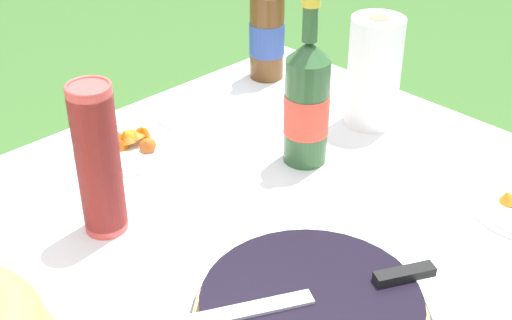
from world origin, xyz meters
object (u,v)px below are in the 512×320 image
serving_knife (332,291)px  cup_stack (98,161)px  cider_bottle_green (307,103)px  snack_plate_left (128,143)px  paper_towel_roll (374,72)px  berry_tart (311,314)px  cider_bottle_amber (267,30)px

serving_knife → cup_stack: bearing=-49.6°
cup_stack → cider_bottle_green: size_ratio=0.82×
serving_knife → snack_plate_left: 0.61m
snack_plate_left → paper_towel_roll: bearing=-31.4°
berry_tart → cider_bottle_green: (0.33, 0.31, 0.09)m
berry_tart → serving_knife: bearing=-27.3°
serving_knife → cider_bottle_amber: bearing=-101.6°
serving_knife → cup_stack: cup_stack is taller
cup_stack → cider_bottle_green: 0.41m
berry_tart → cup_stack: bearing=100.0°
cider_bottle_amber → paper_towel_roll: bearing=-90.8°
cider_bottle_green → serving_knife: bearing=-133.2°
snack_plate_left → paper_towel_roll: (0.44, -0.27, 0.10)m
berry_tart → cider_bottle_green: cider_bottle_green is taller
serving_knife → cider_bottle_amber: 0.84m
cider_bottle_amber → snack_plate_left: (-0.44, -0.05, -0.11)m
cider_bottle_green → snack_plate_left: 0.37m
serving_knife → cup_stack: size_ratio=1.29×
serving_knife → snack_plate_left: size_ratio=1.61×
berry_tart → paper_towel_roll: size_ratio=1.46×
berry_tart → serving_knife: 0.05m
cider_bottle_amber → paper_towel_roll: 0.32m
paper_towel_roll → cider_bottle_amber: bearing=89.2°
berry_tart → paper_towel_roll: (0.55, 0.32, 0.09)m
serving_knife → paper_towel_roll: (0.52, 0.33, 0.05)m
cup_stack → cider_bottle_green: cider_bottle_green is taller
serving_knife → snack_plate_left: serving_knife is taller
cider_bottle_green → cup_stack: bearing=168.1°
snack_plate_left → cup_stack: bearing=-133.6°
berry_tart → snack_plate_left: 0.60m
cup_stack → paper_towel_roll: 0.62m
cup_stack → cider_bottle_amber: 0.66m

